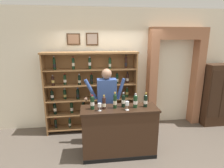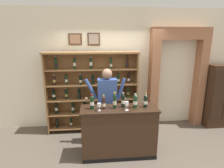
{
  "view_description": "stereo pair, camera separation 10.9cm",
  "coord_description": "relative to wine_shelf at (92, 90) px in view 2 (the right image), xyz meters",
  "views": [
    {
      "loc": [
        -0.49,
        -3.24,
        2.32
      ],
      "look_at": [
        -0.07,
        0.19,
        1.43
      ],
      "focal_mm": 29.49,
      "sensor_mm": 36.0,
      "label": 1
    },
    {
      "loc": [
        -0.38,
        -3.25,
        2.32
      ],
      "look_at": [
        -0.07,
        0.19,
        1.43
      ],
      "focal_mm": 29.49,
      "sensor_mm": 36.0,
      "label": 2
    }
  ],
  "objects": [
    {
      "name": "wine_shelf",
      "position": [
        0.0,
        0.0,
        0.0
      ],
      "size": [
        2.24,
        0.36,
        1.99
      ],
      "color": "olive",
      "rests_on": "ground"
    },
    {
      "name": "shopkeeper",
      "position": [
        0.32,
        -0.63,
        -0.0
      ],
      "size": [
        0.89,
        0.22,
        1.68
      ],
      "color": "#2D3347",
      "rests_on": "ground"
    },
    {
      "name": "side_cabinet",
      "position": [
        3.3,
        -0.06,
        -0.23
      ],
      "size": [
        0.69,
        0.44,
        1.64
      ],
      "color": "#382316",
      "rests_on": "ground"
    },
    {
      "name": "tasting_bottle_prosecco",
      "position": [
        0.43,
        -1.12,
        0.1
      ],
      "size": [
        0.07,
        0.07,
        0.32
      ],
      "color": "black",
      "rests_on": "tasting_counter"
    },
    {
      "name": "tasting_counter",
      "position": [
        0.52,
        -1.12,
        -0.55
      ],
      "size": [
        1.47,
        0.5,
        1.01
      ],
      "color": "#382316",
      "rests_on": "ground"
    },
    {
      "name": "ground_plane",
      "position": [
        0.46,
        -1.12,
        -1.06
      ],
      "size": [
        14.0,
        14.0,
        0.02
      ],
      "primitive_type": "cube",
      "color": "brown"
    },
    {
      "name": "wine_glass_right",
      "position": [
        0.64,
        -1.24,
        0.07
      ],
      "size": [
        0.08,
        0.08,
        0.17
      ],
      "color": "silver",
      "rests_on": "tasting_counter"
    },
    {
      "name": "tasting_bottle_chianti",
      "position": [
        0.82,
        -1.13,
        0.09
      ],
      "size": [
        0.08,
        0.08,
        0.28
      ],
      "color": "#19381E",
      "rests_on": "tasting_counter"
    },
    {
      "name": "wine_glass_left",
      "position": [
        0.13,
        -1.22,
        0.06
      ],
      "size": [
        0.07,
        0.07,
        0.14
      ],
      "color": "silver",
      "rests_on": "tasting_counter"
    },
    {
      "name": "tasting_bottle_vin_santo",
      "position": [
        1.02,
        -1.13,
        0.08
      ],
      "size": [
        0.07,
        0.07,
        0.29
      ],
      "color": "black",
      "rests_on": "tasting_counter"
    },
    {
      "name": "tasting_bottle_super_tuscan",
      "position": [
        0.01,
        -1.12,
        0.09
      ],
      "size": [
        0.08,
        0.08,
        0.28
      ],
      "color": "black",
      "rests_on": "tasting_counter"
    },
    {
      "name": "archway_doorway",
      "position": [
        2.19,
        0.21,
        0.37
      ],
      "size": [
        1.46,
        0.45,
        2.55
      ],
      "color": "#9E6647",
      "rests_on": "ground"
    },
    {
      "name": "tasting_bottle_brunello",
      "position": [
        0.6,
        -1.08,
        0.09
      ],
      "size": [
        0.07,
        0.07,
        0.29
      ],
      "color": "black",
      "rests_on": "tasting_counter"
    },
    {
      "name": "tasting_bottle_grappa",
      "position": [
        0.22,
        -1.13,
        0.08
      ],
      "size": [
        0.07,
        0.07,
        0.27
      ],
      "color": "black",
      "rests_on": "tasting_counter"
    },
    {
      "name": "back_wall",
      "position": [
        0.46,
        0.35,
        0.46
      ],
      "size": [
        12.0,
        0.19,
        3.02
      ],
      "color": "beige",
      "rests_on": "ground"
    }
  ]
}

